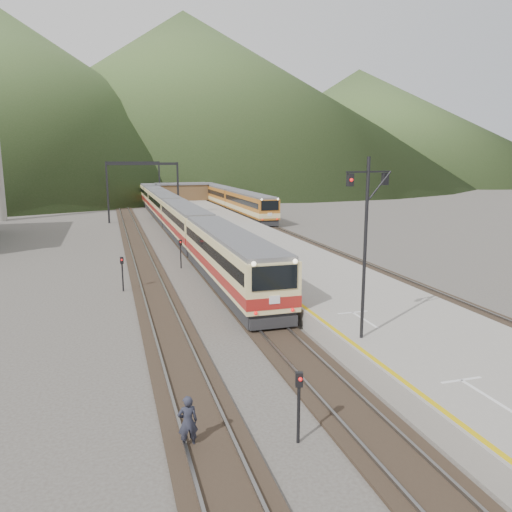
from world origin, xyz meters
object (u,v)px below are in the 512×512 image
object	(u,v)px
main_train	(173,213)
second_train	(221,197)
worker	(188,422)
signal_mast	(366,231)

from	to	relation	value
main_train	second_train	bearing A→B (deg)	65.47
main_train	worker	distance (m)	47.68
second_train	signal_mast	xyz separation A→B (m)	(-8.99, -68.02, 3.69)
main_train	worker	size ratio (longest dim) A/B	46.60
main_train	worker	bearing A→B (deg)	-96.76
main_train	worker	world-z (taller)	main_train
second_train	signal_mast	distance (m)	68.71
main_train	signal_mast	xyz separation A→B (m)	(2.51, -42.82, 3.63)
worker	second_train	bearing A→B (deg)	-104.90
main_train	second_train	xyz separation A→B (m)	(11.50, 25.20, -0.06)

